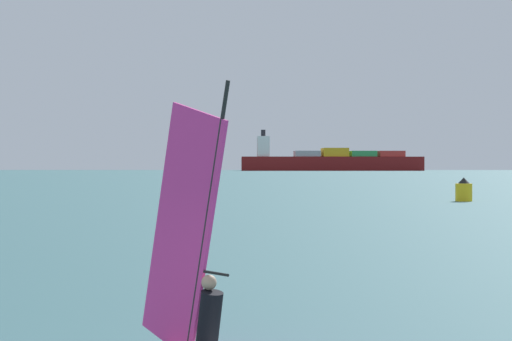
# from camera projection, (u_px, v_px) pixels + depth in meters

# --- Properties ---
(windsurfer) EXTENTS (2.62, 2.81, 4.03)m
(windsurfer) POSITION_uv_depth(u_px,v_px,m) (203.00, 293.00, 12.09)
(windsurfer) COLOR white
(windsurfer) RESTS_ON ground_plane
(cargo_ship) EXTENTS (163.79, 43.95, 36.76)m
(cargo_ship) POSITION_uv_depth(u_px,v_px,m) (330.00, 161.00, 758.71)
(cargo_ship) COLOR maroon
(cargo_ship) RESTS_ON ground_plane
(distant_headland) EXTENTS (1309.04, 337.50, 38.39)m
(distant_headland) POSITION_uv_depth(u_px,v_px,m) (365.00, 156.00, 1212.69)
(distant_headland) COLOR #60665B
(distant_headland) RESTS_ON ground_plane
(channel_buoy) EXTENTS (1.37, 1.37, 1.98)m
(channel_buoy) POSITION_uv_depth(u_px,v_px,m) (464.00, 191.00, 69.48)
(channel_buoy) COLOR yellow
(channel_buoy) RESTS_ON ground_plane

